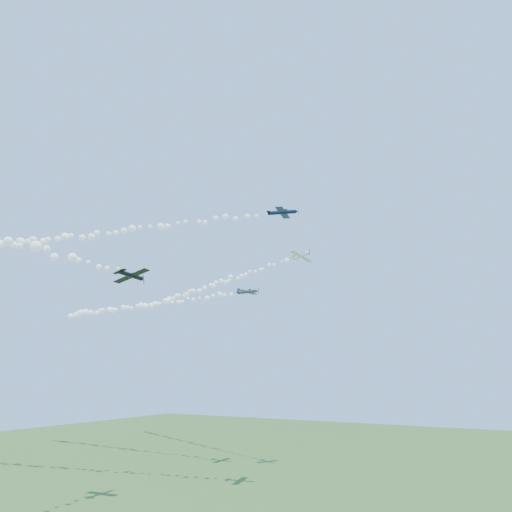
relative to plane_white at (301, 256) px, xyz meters
The scene contains 8 objects.
ground 51.39m from the plane_white, 117.46° to the right, with size 260.00×260.00×0.00m, color #264D1D.
plane_white is the anchor object (origin of this frame).
smoke_trail_white 40.13m from the plane_white, 156.24° to the left, with size 70.20×32.19×2.74m, color white, non-canonical shape.
plane_navy 22.71m from the plane_white, 75.58° to the right, with size 6.64×7.05×2.30m.
smoke_trail_navy 46.60m from the plane_white, 138.92° to the right, with size 77.56×18.56×2.64m, color white, non-canonical shape.
plane_grey 15.97m from the plane_white, 169.31° to the right, with size 6.60×6.92×2.05m.
smoke_trail_grey 50.36m from the plane_white, behind, with size 68.24×4.91×3.03m, color white, non-canonical shape.
plane_black 44.14m from the plane_white, 111.49° to the right, with size 6.99×6.84×2.22m.
Camera 1 is at (46.34, -79.42, 20.46)m, focal length 30.00 mm.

